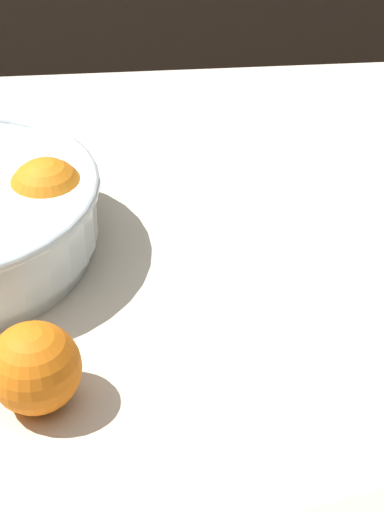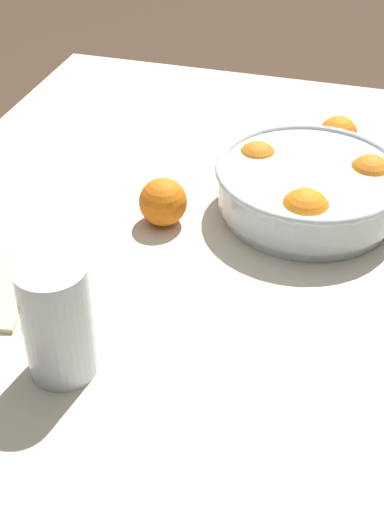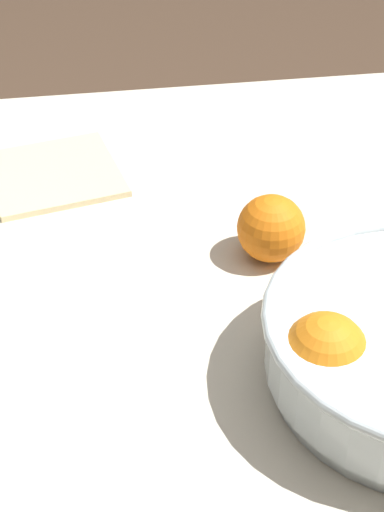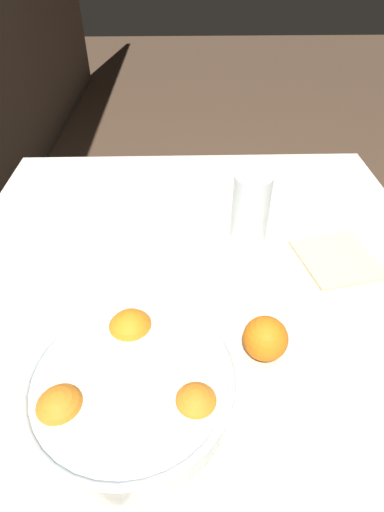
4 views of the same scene
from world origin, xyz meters
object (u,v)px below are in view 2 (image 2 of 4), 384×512
(orange_loose_near_bowl, at_px, (338,135))
(orange_loose_aside, at_px, (163,202))
(fruit_bowl, at_px, (309,188))
(juice_glass, at_px, (58,324))

(orange_loose_near_bowl, xyz_separation_m, orange_loose_aside, (0.30, -0.23, 0.00))
(fruit_bowl, height_order, juice_glass, juice_glass)
(fruit_bowl, relative_size, juice_glass, 1.91)
(fruit_bowl, xyz_separation_m, orange_loose_near_bowl, (-0.21, 0.02, -0.01))
(juice_glass, distance_m, orange_loose_near_bowl, 0.67)
(orange_loose_near_bowl, bearing_deg, fruit_bowl, -5.54)
(orange_loose_near_bowl, height_order, orange_loose_aside, orange_loose_aside)
(juice_glass, xyz_separation_m, orange_loose_aside, (-0.33, 0.02, -0.03))
(orange_loose_aside, bearing_deg, orange_loose_near_bowl, 142.52)
(fruit_bowl, bearing_deg, orange_loose_aside, -66.74)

